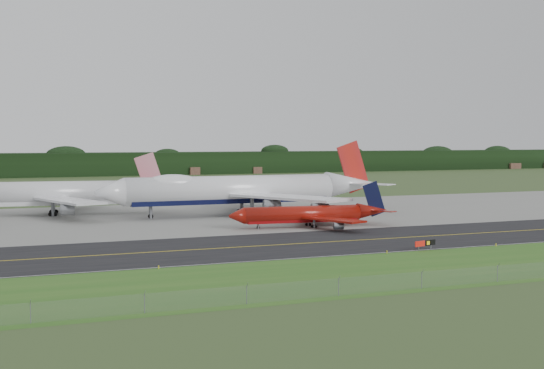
{
  "coord_description": "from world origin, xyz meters",
  "views": [
    {
      "loc": [
        -60.62,
        -129.29,
        19.14
      ],
      "look_at": [
        2.3,
        22.0,
        9.31
      ],
      "focal_mm": 50.0,
      "sensor_mm": 36.0,
      "label": 1
    }
  ],
  "objects_px": {
    "jet_star_tail": "(52,194)",
    "taxiway_sign": "(425,243)",
    "jet_ba_747": "(241,190)",
    "jet_red_737": "(311,214)"
  },
  "relations": [
    {
      "from": "jet_star_tail",
      "to": "taxiway_sign",
      "type": "xyz_separation_m",
      "value": [
        52.5,
        -87.34,
        -4.08
      ]
    },
    {
      "from": "jet_ba_747",
      "to": "jet_red_737",
      "type": "height_order",
      "value": "jet_ba_747"
    },
    {
      "from": "jet_red_737",
      "to": "jet_star_tail",
      "type": "relative_size",
      "value": 0.61
    },
    {
      "from": "jet_star_tail",
      "to": "jet_ba_747",
      "type": "bearing_deg",
      "value": -23.14
    },
    {
      "from": "jet_ba_747",
      "to": "taxiway_sign",
      "type": "xyz_separation_m",
      "value": [
        8.65,
        -68.6,
        -5.22
      ]
    },
    {
      "from": "jet_star_tail",
      "to": "taxiway_sign",
      "type": "height_order",
      "value": "jet_star_tail"
    },
    {
      "from": "jet_red_737",
      "to": "taxiway_sign",
      "type": "relative_size",
      "value": 7.46
    },
    {
      "from": "jet_ba_747",
      "to": "taxiway_sign",
      "type": "relative_size",
      "value": 15.24
    },
    {
      "from": "taxiway_sign",
      "to": "jet_star_tail",
      "type": "bearing_deg",
      "value": 121.01
    },
    {
      "from": "jet_ba_747",
      "to": "taxiway_sign",
      "type": "height_order",
      "value": "jet_ba_747"
    }
  ]
}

